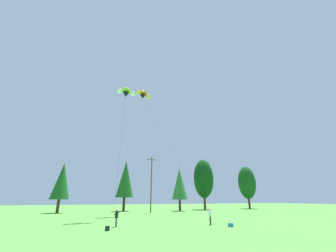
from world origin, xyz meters
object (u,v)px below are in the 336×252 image
object	(u,v)px
parafoil_kite_high_lime_white	(126,93)
backpack	(107,228)
kite_flyer_near	(117,216)
kite_flyer_mid	(210,215)
parafoil_kite_mid_orange	(143,95)
picnic_cooler	(231,225)
utility_pole	(151,182)

from	to	relation	value
parafoil_kite_high_lime_white	backpack	bearing A→B (deg)	-102.41
kite_flyer_near	kite_flyer_mid	size ratio (longest dim) A/B	1.00
parafoil_kite_high_lime_white	backpack	distance (m)	23.42
backpack	parafoil_kite_mid_orange	bearing A→B (deg)	-68.90
parafoil_kite_mid_orange	picnic_cooler	size ratio (longest dim) A/B	45.94
utility_pole	picnic_cooler	xyz separation A→B (m)	(0.91, -25.07, -5.81)
kite_flyer_near	picnic_cooler	bearing A→B (deg)	-20.09
utility_pole	kite_flyer_near	world-z (taller)	utility_pole
parafoil_kite_mid_orange	backpack	distance (m)	32.59
kite_flyer_mid	backpack	size ratio (longest dim) A/B	4.23
utility_pole	parafoil_kite_mid_orange	bearing A→B (deg)	-135.94
kite_flyer_near	parafoil_kite_high_lime_white	xyz separation A→B (m)	(1.56, 9.63, 19.06)
utility_pole	backpack	xyz separation A→B (m)	(-11.05, -23.59, -5.78)
parafoil_kite_high_lime_white	parafoil_kite_mid_orange	xyz separation A→B (m)	(5.01, 8.20, 4.43)
parafoil_kite_high_lime_white	picnic_cooler	size ratio (longest dim) A/B	37.16
parafoil_kite_mid_orange	backpack	size ratio (longest dim) A/B	59.72
parafoil_kite_mid_orange	kite_flyer_mid	bearing A→B (deg)	-80.13
parafoil_kite_high_lime_white	utility_pole	bearing A→B (deg)	53.82
kite_flyer_near	parafoil_kite_mid_orange	bearing A→B (deg)	69.77
kite_flyer_mid	picnic_cooler	world-z (taller)	kite_flyer_mid
utility_pole	kite_flyer_near	bearing A→B (deg)	-115.24
backpack	picnic_cooler	bearing A→B (deg)	-145.25
utility_pole	backpack	size ratio (longest dim) A/B	28.56
kite_flyer_near	backpack	distance (m)	2.84
utility_pole	kite_flyer_near	distance (m)	23.85
backpack	utility_pole	bearing A→B (deg)	-73.31
parafoil_kite_high_lime_white	picnic_cooler	bearing A→B (deg)	-55.66
kite_flyer_mid	picnic_cooler	distance (m)	2.65
kite_flyer_near	parafoil_kite_high_lime_white	distance (m)	21.42
kite_flyer_near	parafoil_kite_high_lime_white	size ratio (longest dim) A/B	0.09
utility_pole	parafoil_kite_high_lime_white	size ratio (longest dim) A/B	0.59
utility_pole	parafoil_kite_mid_orange	distance (m)	19.09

